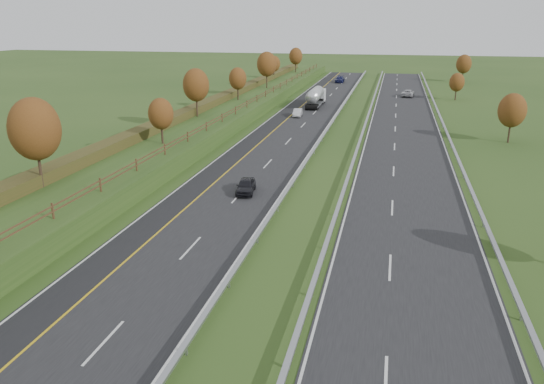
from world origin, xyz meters
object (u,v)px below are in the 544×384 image
Objects in this scene: car_small_far at (340,79)px; car_silver_mid at (298,113)px; road_tanker at (316,96)px; car_oncoming at (408,93)px; car_dark_near at (246,186)px.

car_silver_mid is at bearing -91.82° from car_small_far.
car_small_far is (0.29, 41.42, -1.06)m from road_tanker.
car_oncoming is (18.59, 29.48, 0.09)m from car_silver_mid.
car_oncoming is (17.29, 17.54, -1.09)m from road_tanker.
road_tanker reaches higher than car_oncoming.
road_tanker is at bearing 83.64° from car_dark_near.
car_small_far is at bearing 84.30° from car_silver_mid.
car_small_far reaches higher than car_dark_near.
car_oncoming is at bearing 53.77° from car_silver_mid.
car_dark_near is 73.51m from car_oncoming.
car_oncoming is at bearing -54.67° from car_small_far.
car_silver_mid is 53.39m from car_small_far.
road_tanker is 2.12× the size of car_oncoming.
road_tanker reaches higher than car_small_far.
car_silver_mid is 34.86m from car_oncoming.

